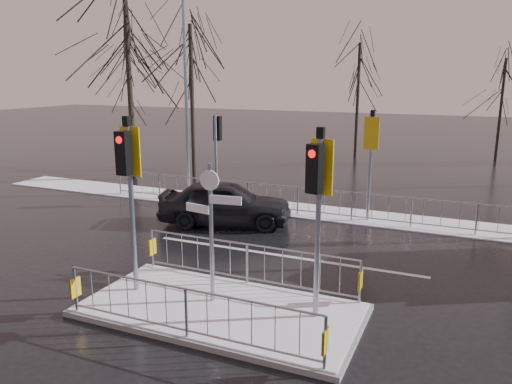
% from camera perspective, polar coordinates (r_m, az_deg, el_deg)
% --- Properties ---
extents(ground, '(120.00, 120.00, 0.00)m').
position_cam_1_polar(ground, '(11.11, -4.06, -13.59)').
color(ground, black).
rests_on(ground, ground).
extents(snow_verge, '(30.00, 2.00, 0.04)m').
position_cam_1_polar(snow_verge, '(18.65, 8.25, -2.43)').
color(snow_verge, white).
rests_on(snow_verge, ground).
extents(lane_markings, '(8.00, 11.38, 0.01)m').
position_cam_1_polar(lane_markings, '(10.85, -4.90, -14.29)').
color(lane_markings, silver).
rests_on(lane_markings, ground).
extents(traffic_island, '(6.00, 3.04, 4.15)m').
position_cam_1_polar(traffic_island, '(10.95, -4.12, -11.73)').
color(traffic_island, slate).
rests_on(traffic_island, ground).
extents(far_kerb_fixtures, '(18.00, 0.65, 3.83)m').
position_cam_1_polar(far_kerb_fixtures, '(17.86, 8.83, 0.15)').
color(far_kerb_fixtures, gray).
rests_on(far_kerb_fixtures, ground).
extents(car_far_lane, '(4.83, 3.07, 1.53)m').
position_cam_1_polar(car_far_lane, '(17.04, -3.53, -1.22)').
color(car_far_lane, black).
rests_on(car_far_lane, ground).
extents(tree_near_a, '(4.75, 4.75, 8.97)m').
position_cam_1_polar(tree_near_a, '(24.93, -14.43, 15.35)').
color(tree_near_a, black).
rests_on(tree_near_a, ground).
extents(tree_near_b, '(4.00, 4.00, 7.55)m').
position_cam_1_polar(tree_near_b, '(24.74, -7.40, 13.43)').
color(tree_near_b, black).
rests_on(tree_near_b, ground).
extents(tree_near_c, '(3.50, 3.50, 6.61)m').
position_cam_1_polar(tree_near_c, '(28.11, -14.36, 11.78)').
color(tree_near_c, black).
rests_on(tree_near_c, ground).
extents(tree_far_a, '(3.75, 3.75, 7.08)m').
position_cam_1_polar(tree_far_a, '(31.47, 11.64, 12.61)').
color(tree_far_a, black).
rests_on(tree_far_a, ground).
extents(tree_far_b, '(3.25, 3.25, 6.14)m').
position_cam_1_polar(tree_far_b, '(32.80, 26.37, 10.42)').
color(tree_far_b, black).
rests_on(tree_far_b, ground).
extents(street_lamp_left, '(1.25, 0.18, 8.20)m').
position_cam_1_polar(street_lamp_left, '(21.37, -7.86, 11.71)').
color(street_lamp_left, gray).
rests_on(street_lamp_left, ground).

